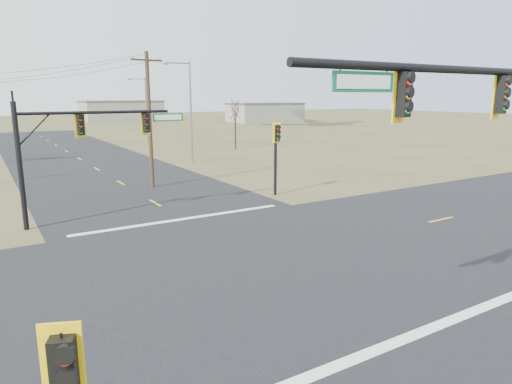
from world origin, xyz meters
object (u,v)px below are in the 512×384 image
Objects in this scene: streetlight_a at (189,107)px; bare_tree_d at (235,105)px; utility_pole_near at (150,119)px; pedestal_signal_ne at (277,144)px; mast_arm_far at (85,135)px; streetlight_b at (145,107)px; bare_tree_c at (235,112)px; mast_arm_near at (507,129)px.

bare_tree_d is at bearing 67.42° from streetlight_a.
streetlight_a reaches higher than utility_pole_near.
bare_tree_d is (14.67, 32.21, 1.76)m from pedestal_signal_ne.
streetlight_b reaches higher than mast_arm_far.
pedestal_signal_ne is at bearing -113.31° from bare_tree_c.
pedestal_signal_ne is 0.51× the size of utility_pole_near.
mast_arm_far is 42.07m from bare_tree_d.
streetlight_a reaches higher than mast_arm_far.
streetlight_b is at bearing 117.27° from bare_tree_c.
bare_tree_c reaches higher than pedestal_signal_ne.
bare_tree_d is at bearing 50.26° from utility_pole_near.
utility_pole_near reaches higher than pedestal_signal_ne.
utility_pole_near is 12.68m from streetlight_a.
streetlight_a is 20.20m from bare_tree_d.
bare_tree_d is at bearing 57.48° from mast_arm_near.
streetlight_a is at bearing 69.68° from mast_arm_near.
mast_arm_far is (-8.34, 17.56, -1.08)m from mast_arm_near.
mast_arm_far is 21.92m from streetlight_a.
mast_arm_near is 18.24m from pedestal_signal_ne.
streetlight_a is 1.09× the size of streetlight_b.
utility_pole_near reaches higher than streetlight_b.
streetlight_b is at bearing 146.19° from bare_tree_d.
mast_arm_far is 1.78× the size of pedestal_signal_ne.
streetlight_a is (1.14, 17.21, 2.04)m from pedestal_signal_ne.
pedestal_signal_ne is (12.24, 0.13, -1.13)m from mast_arm_far.
pedestal_signal_ne is at bearing -47.82° from utility_pole_near.
utility_pole_near is at bearing 37.41° from mast_arm_far.
streetlight_a is at bearing 53.93° from utility_pole_near.
bare_tree_d is (26.90, 32.34, 0.63)m from mast_arm_far.
mast_arm_near is 1.75× the size of bare_tree_d.
mast_arm_near is 19.47m from mast_arm_far.
streetlight_b reaches higher than bare_tree_d.
utility_pole_near is at bearing 154.61° from pedestal_signal_ne.
bare_tree_d reaches higher than mast_arm_far.
streetlight_a is (5.03, 34.89, -0.17)m from mast_arm_near.
mast_arm_far reaches higher than pedestal_signal_ne.
utility_pole_near is at bearing -132.95° from bare_tree_c.
streetlight_a is (7.46, 10.24, 0.53)m from utility_pole_near.
bare_tree_d is at bearing 87.95° from pedestal_signal_ne.
bare_tree_c is at bearing -118.82° from bare_tree_d.
pedestal_signal_ne is 0.54× the size of streetlight_b.
streetlight_b reaches higher than mast_arm_near.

